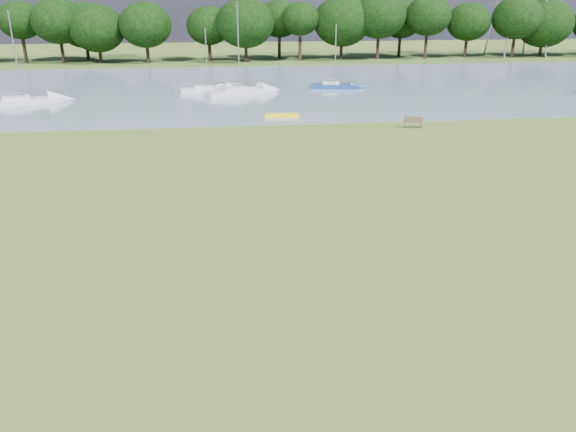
{
  "coord_description": "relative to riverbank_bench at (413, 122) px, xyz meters",
  "views": [
    {
      "loc": [
        -0.56,
        -21.56,
        9.43
      ],
      "look_at": [
        1.94,
        -2.0,
        1.72
      ],
      "focal_mm": 35.0,
      "sensor_mm": 36.0,
      "label": 1
    }
  ],
  "objects": [
    {
      "name": "sailboat_3",
      "position": [
        -12.59,
        17.19,
        0.09
      ],
      "size": [
        7.32,
        4.69,
        8.99
      ],
      "rotation": [
        0.0,
        0.0,
        0.41
      ],
      "color": "silver",
      "rests_on": "river"
    },
    {
      "name": "tree_line",
      "position": [
        -6.08,
        48.3,
        5.35
      ],
      "size": [
        158.27,
        8.06,
        9.76
      ],
      "color": "black",
      "rests_on": "far_bank"
    },
    {
      "name": "river",
      "position": [
        -14.42,
        22.3,
        -0.45
      ],
      "size": [
        220.0,
        40.0,
        0.1
      ],
      "primitive_type": "cube",
      "color": "gray",
      "rests_on": "ground"
    },
    {
      "name": "sailboat_4",
      "position": [
        -15.82,
        19.31,
        -0.0
      ],
      "size": [
        5.93,
        2.27,
        6.47
      ],
      "rotation": [
        0.0,
        0.0,
        0.11
      ],
      "color": "silver",
      "rests_on": "river"
    },
    {
      "name": "ground",
      "position": [
        -14.42,
        -19.7,
        -0.45
      ],
      "size": [
        220.0,
        220.0,
        0.0
      ],
      "primitive_type": "plane",
      "color": "olive"
    },
    {
      "name": "far_bank",
      "position": [
        -14.42,
        52.3,
        -0.45
      ],
      "size": [
        220.0,
        20.0,
        0.4
      ],
      "primitive_type": "cube",
      "color": "#4C6626",
      "rests_on": "ground"
    },
    {
      "name": "sailboat_6",
      "position": [
        -2.02,
        20.27,
        0.02
      ],
      "size": [
        5.35,
        2.35,
        6.69
      ],
      "rotation": [
        0.0,
        0.0,
        -0.18
      ],
      "color": "navy",
      "rests_on": "river"
    },
    {
      "name": "kayak",
      "position": [
        -9.56,
        5.24,
        -0.26
      ],
      "size": [
        2.91,
        0.8,
        0.29
      ],
      "primitive_type": "cube",
      "rotation": [
        0.0,
        0.0,
        -0.05
      ],
      "color": "yellow",
      "rests_on": "river"
    },
    {
      "name": "riverbank_bench",
      "position": [
        0.0,
        0.0,
        0.0
      ],
      "size": [
        1.51,
        0.82,
        0.89
      ],
      "rotation": [
        0.0,
        0.0,
        -0.28
      ],
      "color": "brown",
      "rests_on": "ground"
    },
    {
      "name": "sailboat_2",
      "position": [
        -33.06,
        14.45,
        0.03
      ],
      "size": [
        7.1,
        4.03,
        8.31
      ],
      "rotation": [
        0.0,
        0.0,
        0.33
      ],
      "color": "silver",
      "rests_on": "river"
    }
  ]
}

